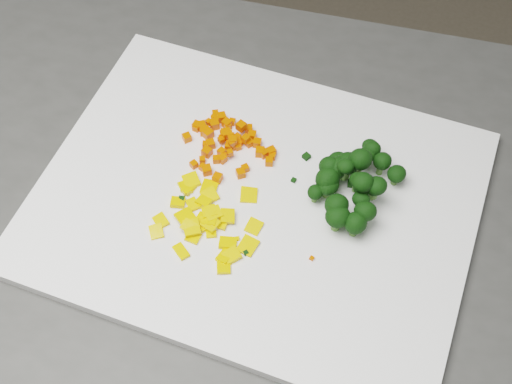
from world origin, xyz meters
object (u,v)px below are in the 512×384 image
at_px(counter_block, 216,367).
at_px(pepper_pile, 206,221).
at_px(cutting_board, 256,200).
at_px(broccoli_pile, 365,185).
at_px(carrot_pile, 231,137).

bearing_deg(counter_block, pepper_pile, -17.75).
relative_size(counter_block, cutting_board, 2.17).
bearing_deg(broccoli_pile, cutting_board, -157.34).
distance_m(counter_block, carrot_pile, 0.49).
xyz_separation_m(counter_block, cutting_board, (0.05, 0.05, 0.46)).
bearing_deg(carrot_pile, pepper_pile, -77.65).
height_order(carrot_pile, broccoli_pile, broccoli_pile).
bearing_deg(carrot_pile, cutting_board, -43.51).
height_order(cutting_board, pepper_pile, pepper_pile).
bearing_deg(cutting_board, pepper_pile, -120.77).
distance_m(cutting_board, pepper_pile, 0.07).
relative_size(counter_block, carrot_pile, 9.78).
height_order(carrot_pile, pepper_pile, carrot_pile).
distance_m(carrot_pile, broccoli_pile, 0.17).
bearing_deg(carrot_pile, counter_block, -85.56).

